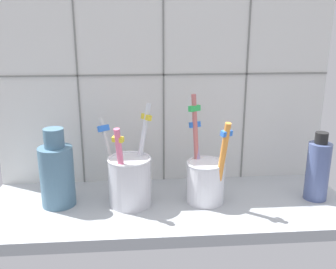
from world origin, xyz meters
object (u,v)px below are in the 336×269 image
object	(u,v)px
toothbrush_cup_right	(205,178)
ceramic_vase	(57,173)
soap_bottle	(317,169)
toothbrush_cup_left	(130,179)

from	to	relation	value
toothbrush_cup_right	ceramic_vase	world-z (taller)	toothbrush_cup_right
ceramic_vase	soap_bottle	world-z (taller)	ceramic_vase
toothbrush_cup_right	soap_bottle	distance (cm)	20.18
soap_bottle	ceramic_vase	bearing A→B (deg)	178.94
ceramic_vase	toothbrush_cup_left	bearing A→B (deg)	-3.18
ceramic_vase	soap_bottle	size ratio (longest dim) A/B	1.11
toothbrush_cup_left	toothbrush_cup_right	bearing A→B (deg)	0.01
toothbrush_cup_left	ceramic_vase	size ratio (longest dim) A/B	1.27
toothbrush_cup_left	ceramic_vase	distance (cm)	12.55
ceramic_vase	soap_bottle	distance (cm)	45.99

